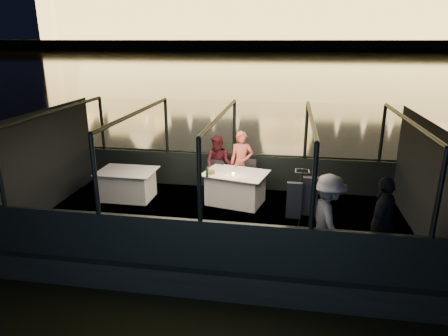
% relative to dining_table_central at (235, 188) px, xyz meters
% --- Properties ---
extents(river_water, '(500.00, 500.00, 0.00)m').
position_rel_dining_table_central_xyz_m(river_water, '(-0.18, 79.05, -0.89)').
color(river_water, black).
rests_on(river_water, ground).
extents(boat_hull, '(8.60, 4.40, 1.00)m').
position_rel_dining_table_central_xyz_m(boat_hull, '(-0.18, -0.95, -0.89)').
color(boat_hull, black).
rests_on(boat_hull, river_water).
extents(boat_deck, '(8.00, 4.00, 0.04)m').
position_rel_dining_table_central_xyz_m(boat_deck, '(-0.18, -0.95, -0.41)').
color(boat_deck, black).
rests_on(boat_deck, boat_hull).
extents(gunwale_port, '(8.00, 0.08, 0.90)m').
position_rel_dining_table_central_xyz_m(gunwale_port, '(-0.18, 1.05, 0.06)').
color(gunwale_port, black).
rests_on(gunwale_port, boat_deck).
extents(gunwale_starboard, '(8.00, 0.08, 0.90)m').
position_rel_dining_table_central_xyz_m(gunwale_starboard, '(-0.18, -2.95, 0.06)').
color(gunwale_starboard, black).
rests_on(gunwale_starboard, boat_deck).
extents(cabin_glass_port, '(8.00, 0.02, 1.40)m').
position_rel_dining_table_central_xyz_m(cabin_glass_port, '(-0.18, 1.05, 1.21)').
color(cabin_glass_port, '#99B2B2').
rests_on(cabin_glass_port, gunwale_port).
extents(cabin_glass_starboard, '(8.00, 0.02, 1.40)m').
position_rel_dining_table_central_xyz_m(cabin_glass_starboard, '(-0.18, -2.95, 1.21)').
color(cabin_glass_starboard, '#99B2B2').
rests_on(cabin_glass_starboard, gunwale_starboard).
extents(cabin_roof_glass, '(8.00, 4.00, 0.02)m').
position_rel_dining_table_central_xyz_m(cabin_roof_glass, '(-0.18, -0.95, 1.91)').
color(cabin_roof_glass, '#99B2B2').
rests_on(cabin_roof_glass, boat_deck).
extents(end_wall_fore, '(0.02, 4.00, 2.30)m').
position_rel_dining_table_central_xyz_m(end_wall_fore, '(-4.18, -0.95, 0.76)').
color(end_wall_fore, black).
rests_on(end_wall_fore, boat_deck).
extents(end_wall_aft, '(0.02, 4.00, 2.30)m').
position_rel_dining_table_central_xyz_m(end_wall_aft, '(3.82, -0.95, 0.76)').
color(end_wall_aft, black).
rests_on(end_wall_aft, boat_deck).
extents(canopy_ribs, '(8.00, 4.00, 2.30)m').
position_rel_dining_table_central_xyz_m(canopy_ribs, '(-0.18, -0.95, 0.76)').
color(canopy_ribs, black).
rests_on(canopy_ribs, boat_deck).
extents(embankment, '(400.00, 140.00, 6.00)m').
position_rel_dining_table_central_xyz_m(embankment, '(-0.18, 209.05, 0.11)').
color(embankment, '#423D33').
rests_on(embankment, ground).
extents(dining_table_central, '(1.64, 1.34, 0.77)m').
position_rel_dining_table_central_xyz_m(dining_table_central, '(0.00, 0.00, 0.00)').
color(dining_table_central, white).
rests_on(dining_table_central, boat_deck).
extents(dining_table_aft, '(1.38, 1.00, 0.73)m').
position_rel_dining_table_central_xyz_m(dining_table_aft, '(-2.65, -0.14, 0.00)').
color(dining_table_aft, white).
rests_on(dining_table_aft, boat_deck).
extents(chair_port_left, '(0.50, 0.50, 0.85)m').
position_rel_dining_table_central_xyz_m(chair_port_left, '(-0.57, 0.45, 0.06)').
color(chair_port_left, black).
rests_on(chair_port_left, boat_deck).
extents(chair_port_right, '(0.54, 0.54, 0.93)m').
position_rel_dining_table_central_xyz_m(chair_port_right, '(0.23, 0.45, 0.06)').
color(chair_port_right, black).
rests_on(chair_port_right, boat_deck).
extents(coat_stand, '(0.50, 0.42, 1.67)m').
position_rel_dining_table_central_xyz_m(coat_stand, '(1.46, -2.28, 0.51)').
color(coat_stand, black).
rests_on(coat_stand, boat_deck).
extents(person_woman_coral, '(0.62, 0.46, 1.60)m').
position_rel_dining_table_central_xyz_m(person_woman_coral, '(0.05, 0.72, 0.36)').
color(person_woman_coral, '#E86154').
rests_on(person_woman_coral, boat_deck).
extents(person_man_maroon, '(0.84, 0.74, 1.46)m').
position_rel_dining_table_central_xyz_m(person_man_maroon, '(-0.55, 0.72, 0.36)').
color(person_man_maroon, '#43131A').
rests_on(person_man_maroon, boat_deck).
extents(passenger_stripe, '(0.87, 1.17, 1.61)m').
position_rel_dining_table_central_xyz_m(passenger_stripe, '(1.93, -2.33, 0.47)').
color(passenger_stripe, white).
rests_on(passenger_stripe, boat_deck).
extents(passenger_dark, '(0.82, 1.04, 1.64)m').
position_rel_dining_table_central_xyz_m(passenger_dark, '(2.83, -2.35, 0.47)').
color(passenger_dark, black).
rests_on(passenger_dark, boat_deck).
extents(wine_bottle, '(0.07, 0.07, 0.28)m').
position_rel_dining_table_central_xyz_m(wine_bottle, '(-0.60, -0.41, 0.53)').
color(wine_bottle, '#12321A').
rests_on(wine_bottle, dining_table_central).
extents(bread_basket, '(0.22, 0.22, 0.08)m').
position_rel_dining_table_central_xyz_m(bread_basket, '(-0.56, -0.16, 0.42)').
color(bread_basket, brown).
rests_on(bread_basket, dining_table_central).
extents(amber_candle, '(0.06, 0.06, 0.07)m').
position_rel_dining_table_central_xyz_m(amber_candle, '(-0.02, -0.22, 0.42)').
color(amber_candle, yellow).
rests_on(amber_candle, dining_table_central).
extents(plate_near, '(0.29, 0.29, 0.02)m').
position_rel_dining_table_central_xyz_m(plate_near, '(0.18, -0.32, 0.39)').
color(plate_near, white).
rests_on(plate_near, dining_table_central).
extents(plate_far, '(0.27, 0.27, 0.02)m').
position_rel_dining_table_central_xyz_m(plate_far, '(-0.45, 0.08, 0.39)').
color(plate_far, silver).
rests_on(plate_far, dining_table_central).
extents(wine_glass_white, '(0.07, 0.07, 0.21)m').
position_rel_dining_table_central_xyz_m(wine_glass_white, '(-0.57, -0.35, 0.48)').
color(wine_glass_white, silver).
rests_on(wine_glass_white, dining_table_central).
extents(wine_glass_red, '(0.08, 0.08, 0.19)m').
position_rel_dining_table_central_xyz_m(wine_glass_red, '(0.00, 0.04, 0.48)').
color(wine_glass_red, silver).
rests_on(wine_glass_red, dining_table_central).
extents(wine_glass_empty, '(0.07, 0.07, 0.20)m').
position_rel_dining_table_central_xyz_m(wine_glass_empty, '(-0.17, -0.31, 0.48)').
color(wine_glass_empty, silver).
rests_on(wine_glass_empty, dining_table_central).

